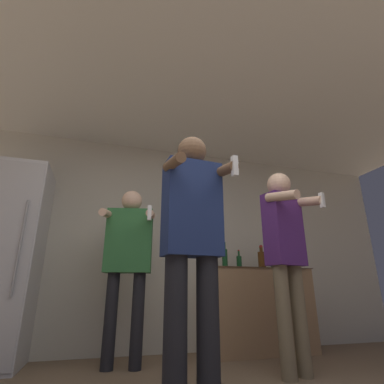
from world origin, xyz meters
TOP-DOWN VIEW (x-y plane):
  - wall_back at (0.00, 2.65)m, footprint 7.00×0.06m
  - ceiling_slab at (0.00, 1.31)m, footprint 7.00×3.14m
  - refrigerator at (-1.52, 2.30)m, footprint 0.63×0.67m
  - counter at (1.25, 2.34)m, footprint 1.28×0.59m
  - bottle_green_wine at (1.34, 2.30)m, footprint 0.09×0.09m
  - bottle_clear_vodka at (1.51, 2.30)m, footprint 0.09×0.09m
  - bottle_brown_liquor at (1.03, 2.30)m, footprint 0.06×0.06m
  - bottle_amber_bourbon at (0.84, 2.30)m, footprint 0.07×0.07m
  - bottle_short_whiskey at (1.79, 2.30)m, footprint 0.06×0.06m
  - person_woman_foreground at (-0.02, 0.81)m, footprint 0.47×0.43m
  - person_man_side at (1.02, 1.28)m, footprint 0.49×0.52m
  - person_spectator_back at (-0.34, 1.99)m, footprint 0.58×0.57m

SIDE VIEW (x-z plane):
  - counter at x=1.25m, z-range 0.00..0.95m
  - refrigerator at x=-1.52m, z-range 0.00..1.95m
  - person_woman_foreground at x=-0.02m, z-range 0.10..1.88m
  - bottle_brown_liquor at x=1.03m, z-range 0.92..1.14m
  - person_spectator_back at x=-0.34m, z-range 0.19..1.89m
  - bottle_clear_vodka at x=1.51m, z-range 0.92..1.17m
  - bottle_short_whiskey at x=1.79m, z-range 0.92..1.18m
  - person_man_side at x=1.02m, z-range 0.17..1.96m
  - bottle_green_wine at x=1.34m, z-range 0.92..1.21m
  - bottle_amber_bourbon at x=0.84m, z-range 0.91..1.24m
  - wall_back at x=0.00m, z-range 0.00..2.55m
  - ceiling_slab at x=0.00m, z-range 2.55..2.60m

